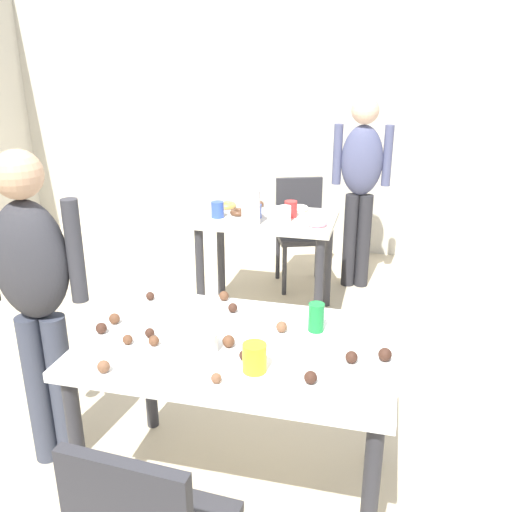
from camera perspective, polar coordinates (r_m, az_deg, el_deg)
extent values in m
plane|color=beige|center=(2.81, -1.42, -20.88)|extent=(6.40, 6.40, 0.00)
cube|color=beige|center=(5.29, 7.90, 14.22)|extent=(6.40, 0.10, 2.60)
cube|color=white|center=(2.27, -1.85, -9.16)|extent=(1.25, 0.79, 0.04)
cylinder|color=#2D2D33|center=(2.44, -17.67, -18.67)|extent=(0.06, 0.06, 0.71)
cylinder|color=#2D2D33|center=(2.17, 11.47, -23.78)|extent=(0.06, 0.06, 0.71)
cylinder|color=#2D2D33|center=(2.91, -10.88, -10.96)|extent=(0.06, 0.06, 0.71)
cylinder|color=#2D2D33|center=(2.69, 12.27, -13.93)|extent=(0.06, 0.06, 0.71)
cube|color=silver|center=(3.92, 1.06, 3.78)|extent=(0.96, 0.61, 0.04)
cylinder|color=#2D2D33|center=(3.94, -5.71, -2.03)|extent=(0.06, 0.06, 0.71)
cylinder|color=#2D2D33|center=(3.76, 6.42, -3.20)|extent=(0.06, 0.06, 0.71)
cylinder|color=#2D2D33|center=(4.37, -3.60, 0.33)|extent=(0.06, 0.06, 0.71)
cylinder|color=#2D2D33|center=(4.21, 7.34, -0.61)|extent=(0.06, 0.06, 0.71)
cube|color=#2D2D33|center=(4.53, 4.73, 2.04)|extent=(0.52, 0.52, 0.04)
cube|color=#2D2D33|center=(4.64, 4.38, 5.44)|extent=(0.37, 0.17, 0.42)
cylinder|color=#2D2D33|center=(4.49, 7.20, -1.29)|extent=(0.04, 0.04, 0.41)
cylinder|color=#2D2D33|center=(4.42, 2.91, -1.49)|extent=(0.04, 0.04, 0.41)
cylinder|color=#2D2D33|center=(4.80, 6.25, 0.19)|extent=(0.04, 0.04, 0.41)
cylinder|color=#2D2D33|center=(4.74, 2.24, 0.03)|extent=(0.04, 0.04, 0.41)
cylinder|color=#383D4C|center=(2.83, -21.33, -12.64)|extent=(0.11, 0.11, 0.75)
cylinder|color=#383D4C|center=(2.79, -19.16, -12.79)|extent=(0.11, 0.11, 0.75)
ellipsoid|color=#333338|center=(2.54, -22.00, -0.43)|extent=(0.36, 0.27, 0.53)
sphere|color=tan|center=(2.44, -23.13, 7.66)|extent=(0.20, 0.20, 0.20)
cylinder|color=#333338|center=(2.46, -17.99, 0.45)|extent=(0.09, 0.09, 0.45)
cylinder|color=#28282D|center=(4.61, 10.91, 1.48)|extent=(0.11, 0.11, 0.77)
cylinder|color=#28282D|center=(4.61, 9.55, 1.55)|extent=(0.11, 0.11, 0.77)
ellipsoid|color=#4C5175|center=(4.45, 10.76, 9.55)|extent=(0.34, 0.23, 0.55)
sphere|color=beige|center=(4.39, 11.09, 14.38)|extent=(0.21, 0.21, 0.21)
cylinder|color=#4C5175|center=(4.45, 13.28, 9.91)|extent=(0.08, 0.08, 0.46)
cylinder|color=#4C5175|center=(4.44, 8.31, 10.21)|extent=(0.08, 0.08, 0.46)
cylinder|color=white|center=(2.20, -6.69, -8.62)|extent=(0.21, 0.21, 0.08)
cylinder|color=#198438|center=(2.33, 6.16, -6.23)|extent=(0.07, 0.07, 0.12)
cube|color=silver|center=(2.41, -0.68, -6.77)|extent=(0.17, 0.02, 0.01)
cylinder|color=yellow|center=(2.05, -0.15, -10.33)|extent=(0.09, 0.09, 0.11)
sphere|color=brown|center=(2.29, -12.96, -8.30)|extent=(0.04, 0.04, 0.04)
sphere|color=brown|center=(2.33, 2.63, -7.22)|extent=(0.05, 0.05, 0.05)
sphere|color=#3D2319|center=(2.13, -1.19, -10.08)|extent=(0.04, 0.04, 0.04)
sphere|color=#3D2319|center=(2.14, 9.72, -10.13)|extent=(0.05, 0.05, 0.05)
sphere|color=#3D2319|center=(2.49, -2.39, -5.30)|extent=(0.04, 0.04, 0.04)
sphere|color=#3D2319|center=(2.18, 13.02, -9.77)|extent=(0.05, 0.05, 0.05)
sphere|color=#3D2319|center=(2.66, -10.74, -4.02)|extent=(0.04, 0.04, 0.04)
sphere|color=brown|center=(2.26, -10.38, -8.49)|extent=(0.04, 0.04, 0.04)
sphere|color=#3D2319|center=(2.33, -10.79, -7.70)|extent=(0.04, 0.04, 0.04)
sphere|color=brown|center=(2.13, -15.29, -10.82)|extent=(0.05, 0.05, 0.05)
sphere|color=brown|center=(2.01, -4.08, -12.33)|extent=(0.04, 0.04, 0.04)
sphere|color=brown|center=(2.61, -3.29, -4.08)|extent=(0.05, 0.05, 0.05)
sphere|color=brown|center=(2.47, -14.24, -6.21)|extent=(0.05, 0.05, 0.05)
sphere|color=#3D2319|center=(2.01, 5.59, -12.22)|extent=(0.05, 0.05, 0.05)
sphere|color=#3D2319|center=(2.40, -15.50, -7.10)|extent=(0.05, 0.05, 0.05)
sphere|color=brown|center=(2.22, -2.93, -8.66)|extent=(0.05, 0.05, 0.05)
cylinder|color=white|center=(3.70, -0.54, 4.97)|extent=(0.12, 0.12, 0.23)
cylinder|color=white|center=(3.78, 2.95, 4.31)|extent=(0.08, 0.08, 0.11)
cylinder|color=#3351B2|center=(3.89, -3.95, 4.74)|extent=(0.09, 0.09, 0.11)
cylinder|color=red|center=(3.90, 3.56, 4.80)|extent=(0.09, 0.09, 0.11)
cylinder|color=#3351B2|center=(3.88, -0.08, 4.60)|extent=(0.09, 0.09, 0.09)
torus|color=brown|center=(4.17, -0.06, 5.33)|extent=(0.12, 0.12, 0.04)
torus|color=white|center=(4.07, 4.50, 4.89)|extent=(0.12, 0.12, 0.04)
torus|color=pink|center=(3.72, 6.27, 3.36)|extent=(0.13, 0.13, 0.04)
torus|color=gold|center=(4.13, -2.93, 5.18)|extent=(0.13, 0.13, 0.04)
torus|color=brown|center=(3.95, -1.78, 4.48)|extent=(0.12, 0.12, 0.04)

